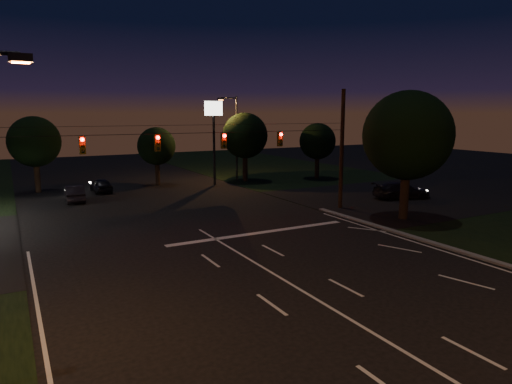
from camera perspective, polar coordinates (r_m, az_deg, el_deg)
ground at (r=17.45m, az=10.71°, el=-14.83°), size 140.00×140.00×0.00m
cross_street_right at (r=41.93m, az=18.11°, el=-0.60°), size 20.00×16.00×0.02m
stop_bar at (r=28.05m, az=0.54°, el=-5.10°), size 12.00×0.50×0.01m
utility_pole_right at (r=35.82m, az=10.44°, el=-1.98°), size 0.30×0.30×9.00m
signal_span at (r=29.04m, az=-8.02°, el=6.32°), size 24.00×0.40×1.56m
pole_sign_right at (r=45.94m, az=-5.31°, el=8.55°), size 1.80×0.30×8.40m
street_light_right_far at (r=49.14m, az=-2.73°, el=7.50°), size 2.20×0.35×9.00m
tree_right_near at (r=32.62m, az=18.24°, el=6.61°), size 6.00×6.00×8.76m
tree_far_b at (r=46.42m, az=-25.94°, el=5.61°), size 4.60×4.60×6.98m
tree_far_c at (r=47.28m, az=-12.35°, el=5.56°), size 3.80×3.80×5.86m
tree_far_d at (r=48.73m, az=-1.44°, el=6.99°), size 4.80×4.80×7.30m
tree_far_e at (r=51.25m, az=7.64°, el=6.25°), size 4.00×4.00×6.18m
car_oncoming_a at (r=44.61m, az=-18.79°, el=0.80°), size 1.65×3.79×1.27m
car_oncoming_b at (r=40.60m, az=-21.70°, el=-0.17°), size 1.71×4.17×1.34m
car_cross at (r=40.82m, az=17.76°, el=0.17°), size 5.27×3.31×1.42m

